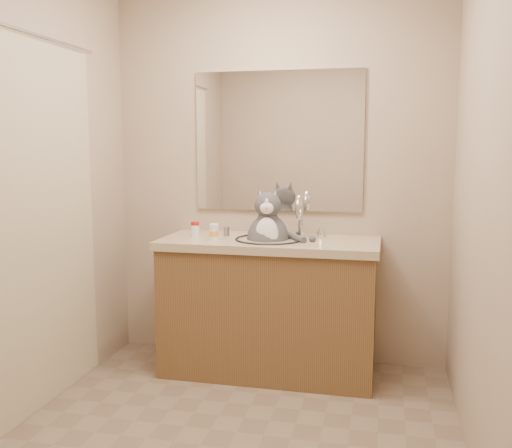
% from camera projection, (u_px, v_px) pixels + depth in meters
% --- Properties ---
extents(room, '(2.22, 2.52, 2.42)m').
position_uv_depth(room, '(226.00, 195.00, 2.53)').
color(room, '#7F6C58').
rests_on(room, ground).
extents(vanity, '(1.34, 0.59, 1.12)m').
position_uv_depth(vanity, '(269.00, 303.00, 3.57)').
color(vanity, brown).
rests_on(vanity, ground).
extents(mirror, '(1.10, 0.02, 0.90)m').
position_uv_depth(mirror, '(278.00, 141.00, 3.69)').
color(mirror, white).
rests_on(mirror, room).
extents(shower_curtain, '(0.02, 1.30, 1.93)m').
position_uv_depth(shower_curtain, '(32.00, 223.00, 2.88)').
color(shower_curtain, beige).
rests_on(shower_curtain, ground).
extents(cat, '(0.41, 0.32, 0.53)m').
position_uv_depth(cat, '(268.00, 237.00, 3.51)').
color(cat, '#4D4D52').
rests_on(cat, vanity).
extents(pill_bottle_redcap, '(0.07, 0.07, 0.09)m').
position_uv_depth(pill_bottle_redcap, '(195.00, 229.00, 3.62)').
color(pill_bottle_redcap, white).
rests_on(pill_bottle_redcap, vanity).
extents(pill_bottle_orange, '(0.08, 0.08, 0.10)m').
position_uv_depth(pill_bottle_orange, '(214.00, 232.00, 3.47)').
color(pill_bottle_orange, white).
rests_on(pill_bottle_orange, vanity).
extents(grey_canister, '(0.05, 0.05, 0.06)m').
position_uv_depth(grey_canister, '(227.00, 231.00, 3.63)').
color(grey_canister, gray).
rests_on(grey_canister, vanity).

